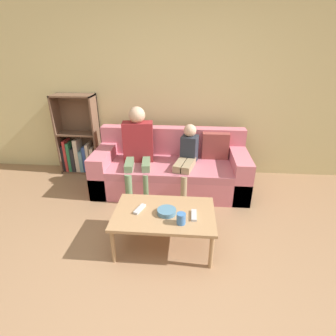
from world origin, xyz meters
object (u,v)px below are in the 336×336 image
Objects in this scene: bookshelf at (80,145)px; cup_near at (181,219)px; couch at (172,170)px; tv_remote_0 at (194,215)px; tv_remote_1 at (140,209)px; person_child at (187,158)px; snack_bowl at (167,212)px; person_adult at (138,145)px; coffee_table at (164,216)px.

bookshelf reaches higher than cup_near.
couch is 11.98× the size of tv_remote_0.
tv_remote_1 is at bearing -100.95° from couch.
person_child is at bearing -32.48° from couch.
cup_near is 0.20m from snack_bowl.
bookshelf reaches higher than tv_remote_1.
cup_near is at bearing -82.50° from couch.
tv_remote_1 is at bearing -98.70° from person_child.
person_child is 5.20× the size of tv_remote_1.
person_child is 1.12m from tv_remote_0.
tv_remote_1 is at bearing -86.02° from person_adult.
cup_near is 0.58× the size of snack_bowl.
cup_near is (0.62, -1.29, -0.21)m from person_adult.
person_child reaches higher than couch.
tv_remote_0 is at bearing 13.37° from tv_remote_1.
person_adult reaches higher than tv_remote_0.
coffee_table is at bearing 146.24° from snack_bowl.
bookshelf is 1.31× the size of person_child.
bookshelf is 2.21m from coffee_table.
tv_remote_0 is at bearing 45.66° from cup_near.
tv_remote_1 is (-0.43, -1.05, -0.12)m from person_child.
bookshelf is 1.16m from person_adult.
tv_remote_1 is 0.27m from snack_bowl.
bookshelf is 1.76m from person_child.
tv_remote_1 is at bearing 174.84° from coffee_table.
snack_bowl is (0.03, -0.02, 0.06)m from coffee_table.
person_adult is at bearing 111.85° from coffee_table.
person_child is at bearing 81.39° from snack_bowl.
person_adult reaches higher than cup_near.
tv_remote_0 is 0.95× the size of snack_bowl.
snack_bowl reaches higher than tv_remote_1.
bookshelf is at bearing 163.24° from couch.
person_adult is 0.66m from person_child.
coffee_table is 1.10m from person_child.
tv_remote_1 reaches higher than coffee_table.
couch is 2.11× the size of coffee_table.
couch is 11.56× the size of tv_remote_1.
tv_remote_0 is (0.09, -1.11, -0.12)m from person_child.
couch is 1.20m from coffee_table.
couch reaches higher than tv_remote_0.
person_child reaches higher than tv_remote_1.
snack_bowl is at bearing 11.54° from tv_remote_1.
person_adult is 6.43× the size of tv_remote_1.
couch is 1.38m from cup_near.
person_adult is at bearing 122.27° from tv_remote_0.
cup_near is (1.64, -1.80, 0.01)m from bookshelf.
couch reaches higher than tv_remote_1.
person_child is at bearing -18.88° from bookshelf.
coffee_table is 0.07m from snack_bowl.
couch is at bearing 2.20° from person_adult.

